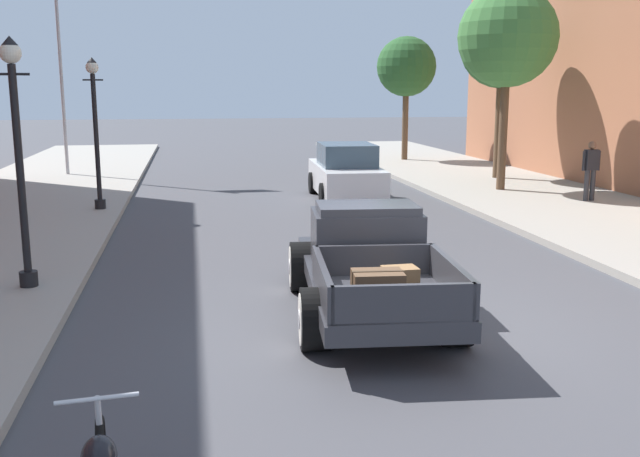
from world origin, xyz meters
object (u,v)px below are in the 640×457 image
object	(u,v)px
pedestrian_sidewalk_right	(591,167)
street_lamp_near	(18,145)
flagpole	(64,15)
street_tree_farthest	(406,67)
car_background_white	(346,173)
hotrod_truck_gunmetal	(367,260)
street_tree_second	(508,38)
street_tree_third	(502,46)
street_lamp_far	(95,122)

from	to	relation	value
pedestrian_sidewalk_right	street_lamp_near	size ratio (longest dim) A/B	0.43
flagpole	street_tree_farthest	size ratio (longest dim) A/B	1.73
street_lamp_near	pedestrian_sidewalk_right	bearing A→B (deg)	25.77
flagpole	street_tree_farthest	bearing A→B (deg)	12.80
car_background_white	hotrod_truck_gunmetal	bearing A→B (deg)	-100.62
pedestrian_sidewalk_right	street_tree_second	distance (m)	4.68
street_tree_third	street_tree_farthest	size ratio (longest dim) A/B	1.13
car_background_white	pedestrian_sidewalk_right	size ratio (longest dim) A/B	2.65
street_lamp_far	street_tree_farthest	xyz separation A→B (m)	(11.64, 11.26, 1.74)
street_tree_farthest	pedestrian_sidewalk_right	bearing A→B (deg)	-82.38
street_tree_farthest	street_lamp_near	bearing A→B (deg)	-122.28
street_lamp_far	car_background_white	bearing A→B (deg)	11.62
car_background_white	flagpole	world-z (taller)	flagpole
car_background_white	street_tree_farthest	bearing A→B (deg)	64.09
car_background_white	street_tree_farthest	xyz separation A→B (m)	(4.78, 9.85, 3.36)
street_lamp_far	street_tree_second	world-z (taller)	street_tree_second
car_background_white	street_tree_farthest	size ratio (longest dim) A/B	0.83
street_lamp_far	pedestrian_sidewalk_right	bearing A→B (deg)	-4.32
street_lamp_far	flagpole	size ratio (longest dim) A/B	0.42
flagpole	street_tree_second	distance (m)	15.23
pedestrian_sidewalk_right	flagpole	xyz separation A→B (m)	(-15.15, 9.19, 4.68)
hotrod_truck_gunmetal	flagpole	xyz separation A→B (m)	(-6.74, 17.38, 5.02)
street_lamp_far	street_tree_third	xyz separation A→B (m)	(12.91, 4.39, 2.25)
pedestrian_sidewalk_right	street_lamp_near	world-z (taller)	street_lamp_near
hotrod_truck_gunmetal	street_lamp_near	distance (m)	5.60
pedestrian_sidewalk_right	street_tree_second	bearing A→B (deg)	120.13
flagpole	hotrod_truck_gunmetal	bearing A→B (deg)	-68.81
car_background_white	street_lamp_far	xyz separation A→B (m)	(-6.85, -1.41, 1.62)
street_tree_second	street_tree_farthest	world-z (taller)	street_tree_second
hotrod_truck_gunmetal	street_tree_farthest	size ratio (longest dim) A/B	0.95
pedestrian_sidewalk_right	street_tree_second	xyz separation A→B (m)	(-1.48, 2.55, 3.63)
flagpole	street_tree_second	bearing A→B (deg)	-25.90
car_background_white	street_tree_third	bearing A→B (deg)	26.20
street_tree_second	street_tree_farthest	size ratio (longest dim) A/B	1.15
street_tree_third	street_tree_farthest	distance (m)	7.00
pedestrian_sidewalk_right	street_tree_farthest	xyz separation A→B (m)	(-1.64, 12.26, 3.04)
street_tree_third	street_lamp_near	bearing A→B (deg)	-137.80
pedestrian_sidewalk_right	street_lamp_near	bearing A→B (deg)	-154.23
hotrod_truck_gunmetal	street_lamp_far	xyz separation A→B (m)	(-4.87, 9.19, 1.63)
hotrod_truck_gunmetal	street_tree_third	xyz separation A→B (m)	(8.05, 13.58, 3.88)
street_lamp_near	street_tree_third	bearing A→B (deg)	42.20
flagpole	street_tree_second	world-z (taller)	flagpole
pedestrian_sidewalk_right	street_lamp_far	bearing A→B (deg)	175.68
street_lamp_far	street_tree_third	world-z (taller)	street_tree_third
car_background_white	street_lamp_near	distance (m)	11.51
street_lamp_near	flagpole	bearing A→B (deg)	95.99
flagpole	street_lamp_far	bearing A→B (deg)	-77.13
flagpole	street_tree_third	bearing A→B (deg)	-14.40
hotrod_truck_gunmetal	street_lamp_near	bearing A→B (deg)	161.84
street_tree_second	street_tree_third	world-z (taller)	street_tree_second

